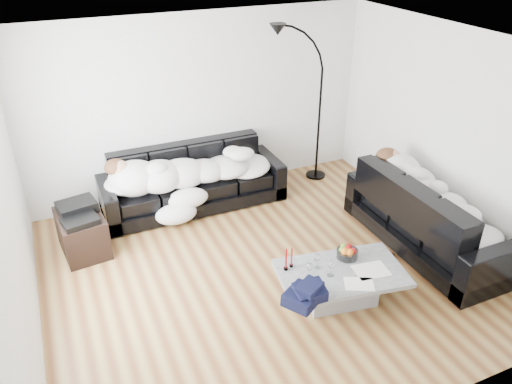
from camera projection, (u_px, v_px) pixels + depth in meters
name	position (u px, v px, depth m)	size (l,w,h in m)	color
ground	(266.00, 269.00, 5.91)	(5.00, 5.00, 0.00)	brown
wall_back	(200.00, 106.00, 7.08)	(5.00, 0.02, 2.60)	silver
wall_left	(11.00, 223.00, 4.39)	(0.02, 4.50, 2.60)	silver
wall_right	(450.00, 135.00, 6.16)	(0.02, 4.50, 2.60)	silver
ceiling	(269.00, 47.00, 4.65)	(5.00, 5.00, 0.00)	white
sofa_back	(193.00, 179.00, 7.04)	(2.56, 0.89, 0.84)	black
sofa_right	(430.00, 214.00, 6.14)	(2.26, 0.97, 0.92)	black
sleeper_back	(193.00, 166.00, 6.90)	(2.16, 0.75, 0.43)	silver
sleeper_right	(433.00, 200.00, 6.05)	(1.94, 0.82, 0.47)	silver
teal_cushion	(394.00, 172.00, 6.55)	(0.36, 0.30, 0.20)	#0E6549
coffee_table	(340.00, 286.00, 5.36)	(1.33, 0.77, 0.39)	#939699
fruit_bowl	(347.00, 252.00, 5.45)	(0.24, 0.24, 0.15)	white
wine_glass_a	(317.00, 261.00, 5.27)	(0.07, 0.07, 0.18)	white
wine_glass_b	(309.00, 270.00, 5.14)	(0.07, 0.07, 0.17)	white
wine_glass_c	(331.00, 269.00, 5.16)	(0.08, 0.08, 0.18)	white
candle_left	(286.00, 260.00, 5.22)	(0.05, 0.05, 0.26)	maroon
candle_right	(292.00, 258.00, 5.28)	(0.04, 0.04, 0.23)	maroon
newspaper_a	(371.00, 270.00, 5.27)	(0.36, 0.27, 0.01)	silver
newspaper_b	(359.00, 284.00, 5.07)	(0.30, 0.21, 0.01)	silver
navy_jacket	(307.00, 286.00, 4.79)	(0.38, 0.32, 0.19)	black
shoes	(379.00, 259.00, 6.01)	(0.39, 0.29, 0.09)	#472311
av_cabinet	(82.00, 233.00, 6.13)	(0.51, 0.74, 0.51)	black
stereo	(78.00, 211.00, 5.97)	(0.44, 0.34, 0.13)	black
floor_lamp	(320.00, 113.00, 7.52)	(0.78, 0.31, 2.13)	black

